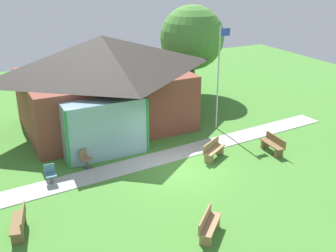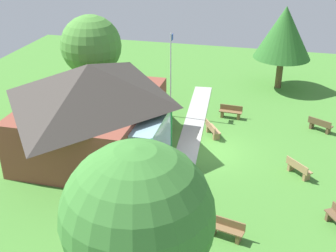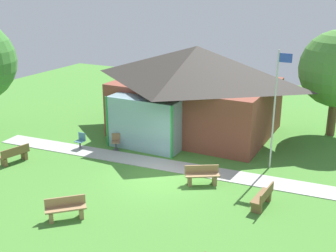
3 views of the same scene
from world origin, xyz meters
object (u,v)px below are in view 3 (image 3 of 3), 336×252
Objects in this scene: bench_front_center at (66,209)px; bench_mid_right at (263,198)px; pavilion at (194,89)px; bench_mid_left at (14,155)px; bench_rear_near_path at (202,176)px; flagpole at (275,105)px; patio_chair_porch_left at (116,142)px; patio_chair_west at (81,141)px.

bench_front_center and bench_mid_right have the same top height.
bench_mid_left is (-5.93, -8.30, -2.24)m from pavilion.
bench_front_center is at bearing -90.94° from pavilion.
bench_rear_near_path is (3.38, 5.03, 0.00)m from bench_front_center.
bench_mid_left is 1.12× the size of bench_front_center.
pavilion is at bearing 150.17° from flagpole.
patio_chair_porch_left is at bearing -169.83° from flagpole.
flagpole reaches higher than bench_front_center.
bench_mid_left is at bearing -71.05° from bench_front_center.
bench_rear_near_path is (-2.23, -3.16, -2.71)m from flagpole.
patio_chair_porch_left and patio_chair_west have the same top height.
bench_front_center is 1.62× the size of patio_chair_west.
bench_mid_left and bench_front_center have the same top height.
bench_mid_left is at bearing -18.14° from bench_rear_near_path.
bench_rear_near_path is (9.12, 2.03, 0.00)m from bench_mid_left.
pavilion reaches higher than patio_chair_west.
pavilion is 10.44m from bench_mid_left.
flagpole is 3.69× the size of bench_mid_right.
patio_chair_porch_left reaches higher than bench_rear_near_path.
patio_chair_porch_left is at bearing -154.80° from patio_chair_west.
flagpole is at bearing -52.28° from bench_mid_left.
pavilion is 6.90× the size of bench_front_center.
flagpole reaches higher than bench_rear_near_path.
bench_front_center is at bearing 125.39° from patio_chair_west.
patio_chair_porch_left is at bearing -114.63° from bench_front_center.
patio_chair_west is at bearing -167.24° from flagpole.
patio_chair_west is (-9.65, -2.19, -2.69)m from flagpole.
pavilion is 7.38m from bench_rear_near_path.
bench_mid_right is at bearing 134.36° from bench_rear_near_path.
bench_front_center is 7.15m from patio_chair_porch_left.
bench_front_center is 0.92× the size of bench_rear_near_path.
bench_mid_right is (2.92, -0.78, 0.00)m from bench_rear_near_path.
pavilion reaches higher than bench_front_center.
flagpole is at bearing 159.61° from patio_chair_porch_left.
bench_rear_near_path is at bearing -167.33° from bench_front_center.
bench_mid_left is 6.48m from bench_front_center.
bench_front_center is (-5.60, -8.19, -2.71)m from flagpole.
patio_chair_west is (-4.05, 6.01, 0.01)m from bench_front_center.
patio_chair_west reaches higher than bench_rear_near_path.
flagpole is 6.56× the size of patio_chair_porch_left.
bench_mid_right is at bearing 171.77° from patio_chair_west.
pavilion is 6.26m from flagpole.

